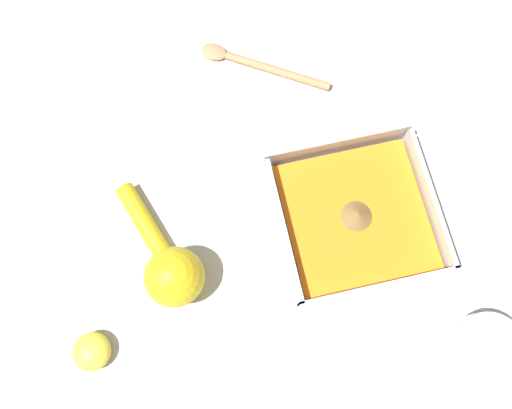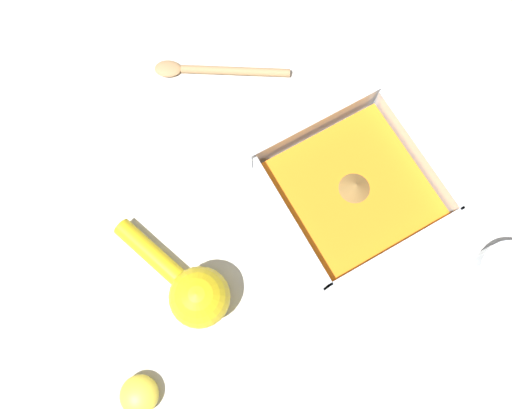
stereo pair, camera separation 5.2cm
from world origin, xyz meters
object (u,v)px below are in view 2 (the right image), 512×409
(lemon_squeezer, at_px, (193,291))
(lemon_half, at_px, (139,395))
(square_dish, at_px, (351,189))
(spice_bowl, at_px, (509,276))
(wooden_spoon, at_px, (214,70))

(lemon_squeezer, distance_m, lemon_half, 0.14)
(square_dish, height_order, spice_bowl, square_dish)
(spice_bowl, height_order, lemon_half, spice_bowl)
(spice_bowl, xyz_separation_m, wooden_spoon, (-0.19, 0.46, -0.01))
(lemon_half, bearing_deg, lemon_squeezer, 33.38)
(lemon_squeezer, bearing_deg, square_dish, 74.53)
(square_dish, relative_size, wooden_spoon, 1.12)
(lemon_squeezer, xyz_separation_m, lemon_half, (-0.12, -0.08, -0.02))
(square_dish, xyz_separation_m, lemon_squeezer, (-0.25, -0.02, 0.02))
(lemon_half, bearing_deg, square_dish, 14.59)
(lemon_half, height_order, wooden_spoon, lemon_half)
(square_dish, height_order, lemon_half, square_dish)
(square_dish, distance_m, spice_bowl, 0.23)
(square_dish, xyz_separation_m, wooden_spoon, (-0.08, 0.26, -0.01))
(spice_bowl, relative_size, wooden_spoon, 0.48)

